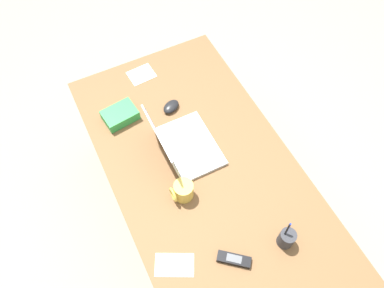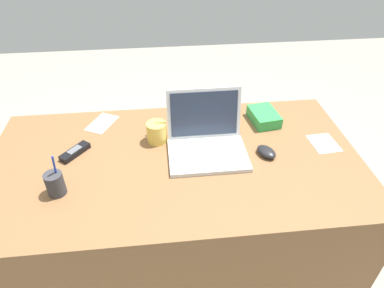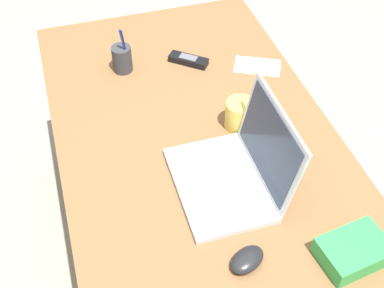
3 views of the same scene
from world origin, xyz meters
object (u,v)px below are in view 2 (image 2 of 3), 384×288
at_px(coffee_mug_white, 157,132).
at_px(cordless_phone, 75,152).
at_px(pen_holder, 55,183).
at_px(snack_bag, 264,117).
at_px(laptop, 207,141).
at_px(computer_mouse, 266,152).

xyz_separation_m(coffee_mug_white, cordless_phone, (-0.35, -0.06, -0.03)).
bearing_deg(coffee_mug_white, pen_holder, -142.78).
bearing_deg(snack_bag, cordless_phone, -169.56).
bearing_deg(laptop, coffee_mug_white, 155.40).
relative_size(laptop, snack_bag, 2.00).
distance_m(laptop, computer_mouse, 0.26).
height_order(pen_holder, snack_bag, pen_holder).
bearing_deg(coffee_mug_white, laptop, -24.60).
height_order(computer_mouse, coffee_mug_white, coffee_mug_white).
height_order(computer_mouse, pen_holder, pen_holder).
bearing_deg(laptop, snack_bag, 32.46).
distance_m(cordless_phone, pen_holder, 0.23).
height_order(laptop, coffee_mug_white, laptop).
relative_size(computer_mouse, snack_bag, 0.58).
xyz_separation_m(laptop, coffee_mug_white, (-0.21, 0.10, -0.00)).
bearing_deg(cordless_phone, pen_holder, -97.02).
xyz_separation_m(coffee_mug_white, pen_holder, (-0.38, -0.29, 0.00)).
height_order(coffee_mug_white, cordless_phone, coffee_mug_white).
bearing_deg(snack_bag, laptop, -147.54).
relative_size(laptop, computer_mouse, 3.44).
relative_size(laptop, cordless_phone, 2.45).
xyz_separation_m(pen_holder, snack_bag, (0.90, 0.39, -0.02)).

